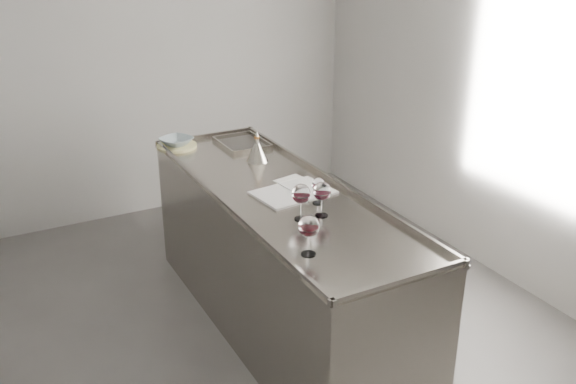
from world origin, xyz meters
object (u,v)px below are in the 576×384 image
ceramic_bowl (176,141)px  wine_glass_left (309,227)px  wine_glass_small (318,185)px  wine_funnel (257,152)px  wine_glass_middle (301,195)px  counter (279,261)px  notebook (293,193)px  wine_glass_right (322,192)px

ceramic_bowl → wine_glass_left: bearing=-89.0°
wine_glass_small → wine_funnel: (-0.00, 0.80, -0.04)m
wine_glass_middle → wine_glass_small: bearing=36.6°
wine_glass_small → wine_funnel: wine_funnel is taller
counter → wine_glass_left: 1.00m
wine_glass_middle → wine_glass_small: size_ratio=1.31×
wine_glass_middle → notebook: wine_glass_middle is taller
counter → notebook: 0.48m
counter → wine_glass_right: wine_glass_right is taller
notebook → ceramic_bowl: ceramic_bowl is taller
wine_glass_right → counter: bearing=97.5°
wine_glass_left → wine_glass_small: bearing=55.1°
wine_glass_left → ceramic_bowl: (-0.03, 1.83, -0.10)m
wine_glass_small → wine_funnel: size_ratio=0.71×
wine_glass_left → wine_funnel: 1.36m
ceramic_bowl → wine_glass_middle: bearing=-82.4°
notebook → wine_glass_middle: bearing=-118.5°
wine_glass_right → wine_funnel: 0.96m
wine_glass_middle → wine_funnel: 0.96m
wine_glass_left → wine_glass_small: (0.35, 0.51, -0.04)m
wine_glass_right → wine_funnel: wine_funnel is taller
wine_glass_middle → notebook: 0.38m
wine_glass_small → ceramic_bowl: wine_glass_small is taller
wine_glass_right → notebook: size_ratio=0.41×
wine_glass_right → wine_glass_small: 0.17m
counter → wine_glass_right: (0.05, -0.40, 0.61)m
wine_glass_small → counter: bearing=116.3°
wine_funnel → wine_glass_small: bearing=-90.0°
wine_glass_left → wine_glass_right: (0.28, 0.35, -0.01)m
wine_glass_right → wine_funnel: bearing=85.9°
counter → wine_glass_middle: bearing=-100.0°
wine_glass_left → counter: bearing=73.0°
wine_glass_right → ceramic_bowl: (-0.32, 1.48, -0.09)m
wine_glass_middle → wine_glass_right: bearing=-7.0°
counter → wine_glass_middle: (-0.07, -0.39, 0.61)m
counter → wine_glass_left: (-0.23, -0.76, 0.61)m
wine_glass_small → ceramic_bowl: 1.38m
wine_glass_right → wine_glass_small: bearing=66.2°
counter → wine_glass_small: 0.64m
wine_glass_left → wine_glass_middle: 0.40m
wine_glass_small → wine_glass_middle: bearing=-143.4°
wine_glass_small → wine_glass_left: bearing=-124.9°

